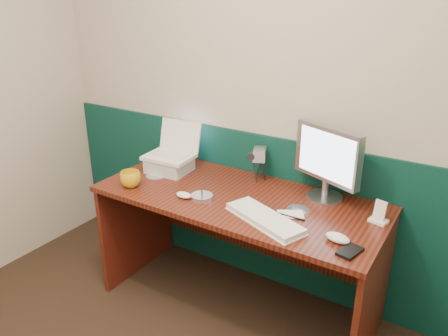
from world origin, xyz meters
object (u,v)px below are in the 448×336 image
Objects in this scene: laptop at (168,140)px; monitor at (327,164)px; desk at (238,254)px; camcorder at (259,166)px; keyboard at (265,219)px; mug at (130,179)px.

laptop is 0.97m from monitor.
desk is 8.49× the size of camcorder.
laptop is 0.87m from keyboard.
laptop is 0.70× the size of monitor.
laptop is 0.66× the size of keyboard.
monitor is at bearing -27.08° from camcorder.
monitor is 3.48× the size of mug.
monitor is (0.96, 0.14, -0.00)m from laptop.
camcorder is at bearing 91.52° from desk.
keyboard is 0.51m from camcorder.
desk is 0.53m from camcorder.
camcorder is at bearing 38.89° from mug.
camcorder is at bearing -162.39° from monitor.
keyboard is at bearing 2.82° from mug.
keyboard is 0.85m from mug.
monitor reaches higher than keyboard.
desk is 0.76m from mug.
mug is (-0.05, -0.30, -0.16)m from laptop.
keyboard is at bearing -81.55° from camcorder.
desk is 3.64× the size of keyboard.
camcorder is (0.54, 0.17, -0.11)m from laptop.
monitor is 1.11m from mug.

